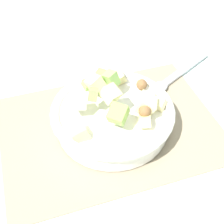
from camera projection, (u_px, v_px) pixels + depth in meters
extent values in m
plane|color=silver|center=(110.00, 128.00, 0.69)|extent=(2.40, 2.40, 0.00)
cube|color=gray|center=(110.00, 127.00, 0.69)|extent=(0.47, 0.34, 0.01)
cylinder|color=white|center=(112.00, 117.00, 0.67)|extent=(0.24, 0.24, 0.05)
torus|color=white|center=(112.00, 109.00, 0.65)|extent=(0.26, 0.26, 0.02)
sphere|color=brown|center=(142.00, 84.00, 0.69)|extent=(0.03, 0.04, 0.03)
cube|color=beige|center=(95.00, 83.00, 0.64)|extent=(0.04, 0.04, 0.04)
cube|color=#8CB74C|center=(149.00, 98.00, 0.64)|extent=(0.03, 0.03, 0.03)
cube|color=beige|center=(158.00, 103.00, 0.65)|extent=(0.04, 0.04, 0.03)
cube|color=#93C160|center=(93.00, 94.00, 0.61)|extent=(0.03, 0.03, 0.03)
cube|color=#93C160|center=(111.00, 79.00, 0.65)|extent=(0.04, 0.04, 0.04)
cube|color=beige|center=(115.00, 77.00, 0.70)|extent=(0.05, 0.04, 0.05)
cube|color=#9EC656|center=(88.00, 84.00, 0.67)|extent=(0.03, 0.03, 0.02)
cube|color=#8CB74C|center=(120.00, 113.00, 0.59)|extent=(0.05, 0.05, 0.04)
cube|color=#8CB74C|center=(103.00, 77.00, 0.67)|extent=(0.05, 0.04, 0.04)
cube|color=beige|center=(146.00, 104.00, 0.62)|extent=(0.06, 0.05, 0.04)
cube|color=beige|center=(145.00, 122.00, 0.60)|extent=(0.03, 0.03, 0.03)
sphere|color=brown|center=(145.00, 111.00, 0.61)|extent=(0.04, 0.04, 0.03)
cube|color=beige|center=(98.00, 78.00, 0.68)|extent=(0.04, 0.04, 0.03)
cube|color=beige|center=(109.00, 94.00, 0.61)|extent=(0.04, 0.05, 0.04)
cube|color=beige|center=(94.00, 80.00, 0.71)|extent=(0.05, 0.05, 0.04)
cube|color=#E5D684|center=(80.00, 134.00, 0.60)|extent=(0.04, 0.04, 0.04)
cube|color=beige|center=(79.00, 103.00, 0.62)|extent=(0.03, 0.04, 0.03)
ellipsoid|color=#B7B7BC|center=(159.00, 87.00, 0.77)|extent=(0.07, 0.06, 0.01)
cube|color=#B7B7BC|center=(185.00, 69.00, 0.82)|extent=(0.18, 0.10, 0.01)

